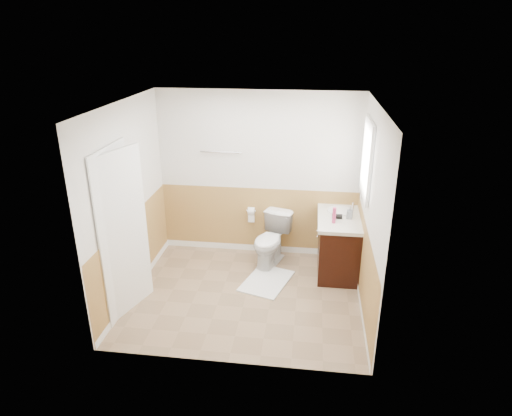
# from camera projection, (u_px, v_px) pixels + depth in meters

# --- Properties ---
(floor) EXTENTS (3.00, 3.00, 0.00)m
(floor) POSITION_uv_depth(u_px,v_px,m) (246.00, 295.00, 5.93)
(floor) COLOR #8C7051
(floor) RESTS_ON ground
(ceiling) EXTENTS (3.00, 3.00, 0.00)m
(ceiling) POSITION_uv_depth(u_px,v_px,m) (244.00, 104.00, 4.99)
(ceiling) COLOR white
(ceiling) RESTS_ON floor
(wall_back) EXTENTS (3.00, 0.00, 3.00)m
(wall_back) POSITION_uv_depth(u_px,v_px,m) (258.00, 175.00, 6.66)
(wall_back) COLOR silver
(wall_back) RESTS_ON floor
(wall_front) EXTENTS (3.00, 0.00, 3.00)m
(wall_front) POSITION_uv_depth(u_px,v_px,m) (225.00, 258.00, 4.27)
(wall_front) COLOR silver
(wall_front) RESTS_ON floor
(wall_left) EXTENTS (0.00, 3.00, 3.00)m
(wall_left) POSITION_uv_depth(u_px,v_px,m) (128.00, 202.00, 5.64)
(wall_left) COLOR silver
(wall_left) RESTS_ON floor
(wall_right) EXTENTS (0.00, 3.00, 3.00)m
(wall_right) POSITION_uv_depth(u_px,v_px,m) (370.00, 214.00, 5.28)
(wall_right) COLOR silver
(wall_right) RESTS_ON floor
(wainscot_back) EXTENTS (3.00, 0.00, 3.00)m
(wainscot_back) POSITION_uv_depth(u_px,v_px,m) (258.00, 222.00, 6.93)
(wainscot_back) COLOR tan
(wainscot_back) RESTS_ON floor
(wainscot_front) EXTENTS (3.00, 0.00, 3.00)m
(wainscot_front) POSITION_uv_depth(u_px,v_px,m) (227.00, 322.00, 4.56)
(wainscot_front) COLOR tan
(wainscot_front) RESTS_ON floor
(wainscot_left) EXTENTS (0.00, 2.60, 2.60)m
(wainscot_left) POSITION_uv_depth(u_px,v_px,m) (135.00, 255.00, 5.92)
(wainscot_left) COLOR tan
(wainscot_left) RESTS_ON floor
(wainscot_right) EXTENTS (0.00, 2.60, 2.60)m
(wainscot_right) POSITION_uv_depth(u_px,v_px,m) (364.00, 269.00, 5.57)
(wainscot_right) COLOR tan
(wainscot_right) RESTS_ON floor
(toilet) EXTENTS (0.63, 0.84, 0.76)m
(toilet) POSITION_uv_depth(u_px,v_px,m) (271.00, 240.00, 6.59)
(toilet) COLOR white
(toilet) RESTS_ON floor
(bath_mat) EXTENTS (0.76, 0.93, 0.02)m
(bath_mat) POSITION_uv_depth(u_px,v_px,m) (267.00, 281.00, 6.23)
(bath_mat) COLOR white
(bath_mat) RESTS_ON floor
(vanity_cabinet) EXTENTS (0.55, 1.10, 0.80)m
(vanity_cabinet) POSITION_uv_depth(u_px,v_px,m) (338.00, 244.00, 6.43)
(vanity_cabinet) COLOR black
(vanity_cabinet) RESTS_ON floor
(vanity_knob_left) EXTENTS (0.03, 0.03, 0.03)m
(vanity_knob_left) POSITION_uv_depth(u_px,v_px,m) (318.00, 236.00, 6.32)
(vanity_knob_left) COLOR silver
(vanity_knob_left) RESTS_ON vanity_cabinet
(vanity_knob_right) EXTENTS (0.03, 0.03, 0.03)m
(vanity_knob_right) POSITION_uv_depth(u_px,v_px,m) (318.00, 230.00, 6.50)
(vanity_knob_right) COLOR silver
(vanity_knob_right) RESTS_ON vanity_cabinet
(countertop) EXTENTS (0.60, 1.15, 0.05)m
(countertop) POSITION_uv_depth(u_px,v_px,m) (339.00, 217.00, 6.27)
(countertop) COLOR beige
(countertop) RESTS_ON vanity_cabinet
(sink_basin) EXTENTS (0.36, 0.36, 0.02)m
(sink_basin) POSITION_uv_depth(u_px,v_px,m) (340.00, 211.00, 6.40)
(sink_basin) COLOR white
(sink_basin) RESTS_ON countertop
(faucet) EXTENTS (0.02, 0.02, 0.14)m
(faucet) POSITION_uv_depth(u_px,v_px,m) (353.00, 207.00, 6.35)
(faucet) COLOR silver
(faucet) RESTS_ON countertop
(lotion_bottle) EXTENTS (0.05, 0.05, 0.22)m
(lotion_bottle) POSITION_uv_depth(u_px,v_px,m) (334.00, 215.00, 5.98)
(lotion_bottle) COLOR #C23264
(lotion_bottle) RESTS_ON countertop
(soap_dispenser) EXTENTS (0.09, 0.09, 0.17)m
(soap_dispenser) POSITION_uv_depth(u_px,v_px,m) (350.00, 212.00, 6.13)
(soap_dispenser) COLOR gray
(soap_dispenser) RESTS_ON countertop
(hair_dryer_body) EXTENTS (0.14, 0.07, 0.07)m
(hair_dryer_body) POSITION_uv_depth(u_px,v_px,m) (337.00, 216.00, 6.14)
(hair_dryer_body) COLOR black
(hair_dryer_body) RESTS_ON countertop
(hair_dryer_handle) EXTENTS (0.03, 0.03, 0.07)m
(hair_dryer_handle) POSITION_uv_depth(u_px,v_px,m) (335.00, 218.00, 6.17)
(hair_dryer_handle) COLOR black
(hair_dryer_handle) RESTS_ON countertop
(mirror_panel) EXTENTS (0.02, 0.35, 0.90)m
(mirror_panel) POSITION_uv_depth(u_px,v_px,m) (362.00, 163.00, 6.18)
(mirror_panel) COLOR silver
(mirror_panel) RESTS_ON wall_right
(window_frame) EXTENTS (0.04, 0.80, 1.00)m
(window_frame) POSITION_uv_depth(u_px,v_px,m) (367.00, 159.00, 5.64)
(window_frame) COLOR white
(window_frame) RESTS_ON wall_right
(window_glass) EXTENTS (0.01, 0.70, 0.90)m
(window_glass) POSITION_uv_depth(u_px,v_px,m) (368.00, 159.00, 5.64)
(window_glass) COLOR white
(window_glass) RESTS_ON wall_right
(door) EXTENTS (0.29, 0.78, 2.04)m
(door) POSITION_uv_depth(u_px,v_px,m) (123.00, 234.00, 5.30)
(door) COLOR white
(door) RESTS_ON wall_left
(door_frame) EXTENTS (0.02, 0.92, 2.10)m
(door_frame) POSITION_uv_depth(u_px,v_px,m) (117.00, 233.00, 5.31)
(door_frame) COLOR white
(door_frame) RESTS_ON wall_left
(door_knob) EXTENTS (0.06, 0.06, 0.06)m
(door_knob) POSITION_uv_depth(u_px,v_px,m) (139.00, 228.00, 5.62)
(door_knob) COLOR silver
(door_knob) RESTS_ON door
(towel_bar) EXTENTS (0.62, 0.02, 0.02)m
(towel_bar) POSITION_uv_depth(u_px,v_px,m) (221.00, 152.00, 6.54)
(towel_bar) COLOR silver
(towel_bar) RESTS_ON wall_back
(tp_holder_bar) EXTENTS (0.14, 0.02, 0.02)m
(tp_holder_bar) POSITION_uv_depth(u_px,v_px,m) (251.00, 211.00, 6.81)
(tp_holder_bar) COLOR silver
(tp_holder_bar) RESTS_ON wall_back
(tp_roll) EXTENTS (0.10, 0.11, 0.11)m
(tp_roll) POSITION_uv_depth(u_px,v_px,m) (251.00, 211.00, 6.81)
(tp_roll) COLOR white
(tp_roll) RESTS_ON tp_holder_bar
(tp_sheet) EXTENTS (0.10, 0.01, 0.16)m
(tp_sheet) POSITION_uv_depth(u_px,v_px,m) (251.00, 217.00, 6.85)
(tp_sheet) COLOR white
(tp_sheet) RESTS_ON tp_roll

